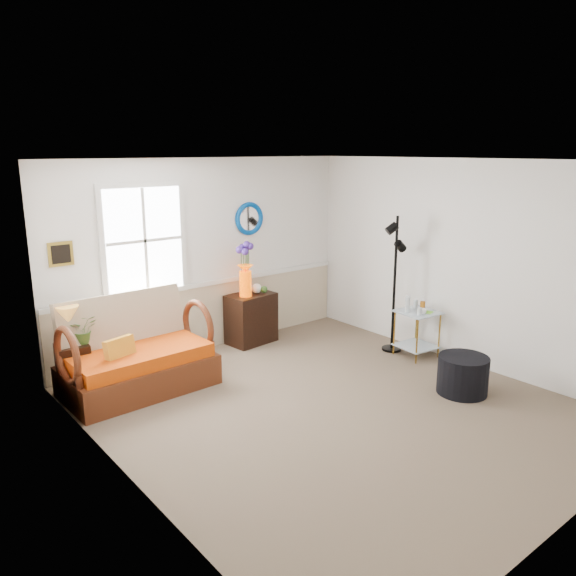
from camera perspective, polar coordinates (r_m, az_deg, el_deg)
floor at (r=6.20m, az=4.47°, el=-11.99°), size 4.50×5.00×0.01m
ceiling at (r=5.58m, az=4.99°, el=12.79°), size 4.50×5.00×0.01m
walls at (r=5.75m, az=4.72°, el=-0.27°), size 4.51×5.01×2.60m
wainscot at (r=7.89m, az=-7.99°, el=-2.82°), size 4.46×0.02×0.90m
chair_rail at (r=7.76m, az=-8.07°, el=0.49°), size 4.46×0.04×0.06m
window at (r=7.21m, az=-14.38°, el=4.68°), size 1.14×0.06×1.44m
picture at (r=6.87m, az=-22.11°, el=3.22°), size 0.28×0.03×0.28m
mirror at (r=8.00m, az=-3.99°, el=7.04°), size 0.47×0.07×0.47m
loveseat at (r=6.63m, az=-15.06°, el=-5.65°), size 1.68×0.98×1.08m
throw_pillow at (r=6.44m, az=-16.64°, el=-6.42°), size 0.37×0.18×0.36m
lamp_stand at (r=6.81m, az=-20.92°, el=-7.75°), size 0.37×0.37×0.59m
table_lamp at (r=6.63m, az=-21.39°, el=-3.62°), size 0.28×0.28×0.45m
potted_plant at (r=6.68m, az=-20.08°, el=-4.24°), size 0.33×0.36×0.25m
cabinet at (r=8.03m, az=-3.76°, el=-3.10°), size 0.71×0.49×0.71m
flower_vase at (r=7.74m, az=-4.37°, el=1.83°), size 0.23×0.23×0.75m
side_table at (r=7.70m, az=12.93°, el=-4.55°), size 0.54×0.54×0.62m
tabletop_items at (r=7.57m, az=12.98°, el=-1.57°), size 0.45×0.45×0.21m
floor_lamp at (r=7.69m, az=10.76°, el=0.33°), size 0.36×0.36×1.86m
ottoman at (r=6.73m, az=17.33°, el=-8.42°), size 0.59×0.59×0.44m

